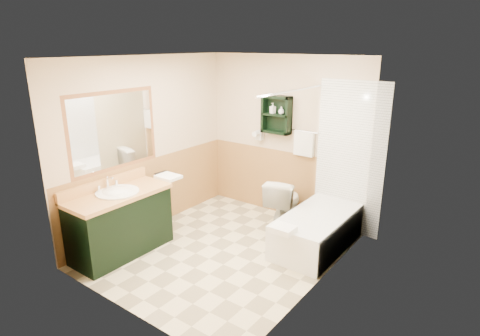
% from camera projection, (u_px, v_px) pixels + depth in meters
% --- Properties ---
extents(floor, '(3.00, 3.00, 0.00)m').
position_uv_depth(floor, '(222.00, 250.00, 5.14)').
color(floor, beige).
rests_on(floor, ground).
extents(back_wall, '(2.60, 0.04, 2.40)m').
position_uv_depth(back_wall, '(285.00, 138.00, 5.95)').
color(back_wall, beige).
rests_on(back_wall, ground).
extents(left_wall, '(0.04, 3.00, 2.40)m').
position_uv_depth(left_wall, '(147.00, 145.00, 5.53)').
color(left_wall, beige).
rests_on(left_wall, ground).
extents(right_wall, '(0.04, 3.00, 2.40)m').
position_uv_depth(right_wall, '(323.00, 183.00, 4.04)').
color(right_wall, beige).
rests_on(right_wall, ground).
extents(ceiling, '(2.60, 3.00, 0.04)m').
position_uv_depth(ceiling, '(219.00, 55.00, 4.42)').
color(ceiling, white).
rests_on(ceiling, back_wall).
extents(wainscot_left, '(2.98, 2.98, 1.00)m').
position_uv_depth(wainscot_left, '(152.00, 193.00, 5.72)').
color(wainscot_left, tan).
rests_on(wainscot_left, left_wall).
extents(wainscot_back, '(2.58, 2.58, 1.00)m').
position_uv_depth(wainscot_back, '(283.00, 183.00, 6.13)').
color(wainscot_back, tan).
rests_on(wainscot_back, back_wall).
extents(mirror_frame, '(1.30, 1.30, 1.00)m').
position_uv_depth(mirror_frame, '(114.00, 131.00, 4.99)').
color(mirror_frame, brown).
rests_on(mirror_frame, left_wall).
extents(mirror_glass, '(1.20, 1.20, 0.90)m').
position_uv_depth(mirror_glass, '(114.00, 131.00, 4.99)').
color(mirror_glass, white).
rests_on(mirror_glass, left_wall).
extents(tile_right, '(1.50, 1.50, 2.10)m').
position_uv_depth(tile_right, '(347.00, 177.00, 4.68)').
color(tile_right, white).
rests_on(tile_right, right_wall).
extents(tile_back, '(0.95, 0.95, 2.10)m').
position_uv_depth(tile_back, '(350.00, 159.00, 5.38)').
color(tile_back, white).
rests_on(tile_back, back_wall).
extents(tile_accent, '(1.50, 1.50, 0.10)m').
position_uv_depth(tile_accent, '(352.00, 104.00, 4.43)').
color(tile_accent, '#144725').
rests_on(tile_accent, right_wall).
extents(wall_shelf, '(0.45, 0.15, 0.55)m').
position_uv_depth(wall_shelf, '(276.00, 115.00, 5.81)').
color(wall_shelf, black).
rests_on(wall_shelf, back_wall).
extents(hair_dryer, '(0.10, 0.24, 0.18)m').
position_uv_depth(hair_dryer, '(260.00, 135.00, 6.11)').
color(hair_dryer, silver).
rests_on(hair_dryer, back_wall).
extents(towel_bar, '(0.40, 0.06, 0.40)m').
position_uv_depth(towel_bar, '(305.00, 132.00, 5.65)').
color(towel_bar, white).
rests_on(towel_bar, back_wall).
extents(curtain_rod, '(0.03, 1.60, 0.03)m').
position_uv_depth(curtain_rod, '(294.00, 90.00, 4.82)').
color(curtain_rod, silver).
rests_on(curtain_rod, back_wall).
extents(shower_curtain, '(1.05, 1.05, 1.70)m').
position_uv_depth(shower_curtain, '(298.00, 155.00, 5.21)').
color(shower_curtain, beige).
rests_on(shower_curtain, curtain_rod).
extents(vanity, '(0.59, 1.27, 0.81)m').
position_uv_depth(vanity, '(120.00, 223.00, 4.99)').
color(vanity, black).
rests_on(vanity, ground).
extents(bathtub, '(0.69, 1.50, 0.46)m').
position_uv_depth(bathtub, '(319.00, 229.00, 5.21)').
color(bathtub, white).
rests_on(bathtub, ground).
extents(toilet, '(0.58, 0.82, 0.73)m').
position_uv_depth(toilet, '(284.00, 203.00, 5.71)').
color(toilet, white).
rests_on(toilet, ground).
extents(counter_towel, '(0.31, 0.24, 0.04)m').
position_uv_depth(counter_towel, '(168.00, 177.00, 5.38)').
color(counter_towel, white).
rests_on(counter_towel, vanity).
extents(vanity_book, '(0.15, 0.04, 0.20)m').
position_uv_depth(vanity_book, '(159.00, 166.00, 5.58)').
color(vanity_book, black).
rests_on(vanity_book, vanity).
extents(tub_towel, '(0.27, 0.22, 0.07)m').
position_uv_depth(tub_towel, '(283.00, 229.00, 4.61)').
color(tub_towel, white).
rests_on(tub_towel, bathtub).
extents(soap_bottle_a, '(0.11, 0.16, 0.07)m').
position_uv_depth(soap_bottle_a, '(273.00, 111.00, 5.83)').
color(soap_bottle_a, white).
rests_on(soap_bottle_a, wall_shelf).
extents(soap_bottle_b, '(0.11, 0.12, 0.09)m').
position_uv_depth(soap_bottle_b, '(281.00, 111.00, 5.74)').
color(soap_bottle_b, white).
rests_on(soap_bottle_b, wall_shelf).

